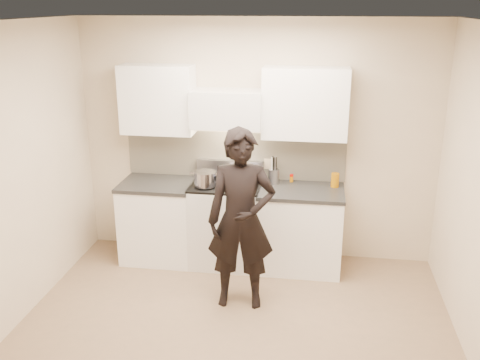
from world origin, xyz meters
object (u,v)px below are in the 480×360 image
wok (242,171)px  person (241,220)px  counter_right (300,228)px  stove (226,223)px  utensil_crock (274,175)px

wok → person: size_ratio=0.25×
counter_right → wok: wok is taller
stove → utensil_crock: 0.76m
counter_right → person: size_ratio=0.52×
wok → utensil_crock: wok is taller
stove → counter_right: 0.83m
person → counter_right: bearing=53.1°
stove → person: size_ratio=0.54×
stove → counter_right: (0.83, 0.00, -0.01)m
utensil_crock → person: (-0.22, -1.01, -0.13)m
counter_right → utensil_crock: size_ratio=3.02×
person → stove: bearing=104.1°
wok → person: 1.00m
counter_right → person: (-0.53, -0.86, 0.42)m
counter_right → utensil_crock: bearing=153.7°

